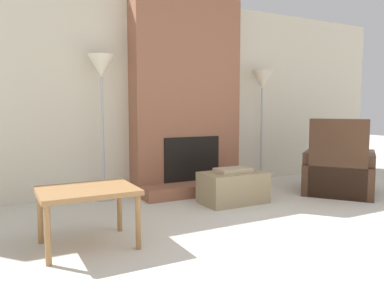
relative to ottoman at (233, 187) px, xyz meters
The scene contains 7 objects.
wall_back 1.59m from the ottoman, 97.16° to the left, with size 7.48×0.06×2.60m, color beige.
fireplace 1.39m from the ottoman, 98.86° to the left, with size 1.52×0.71×2.60m.
ottoman is the anchor object (origin of this frame).
armchair 1.52m from the ottoman, ahead, with size 1.25×1.23×0.99m.
side_table 1.95m from the ottoman, 161.00° to the right, with size 0.75×0.58×0.48m.
floor_lamp_left 2.05m from the ottoman, 146.05° to the left, with size 0.32×0.32×1.75m.
floor_lamp_right 1.89m from the ottoman, 38.52° to the left, with size 0.32×0.32×1.68m.
Camera 1 is at (-2.32, -1.50, 1.11)m, focal length 35.00 mm.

